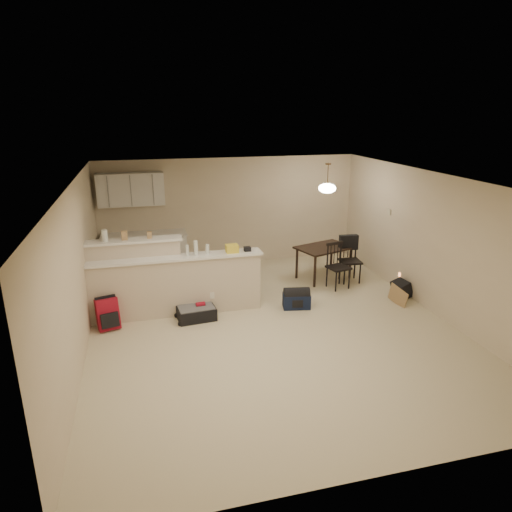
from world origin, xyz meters
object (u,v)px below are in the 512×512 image
object	(u,v)px
dining_table	(324,251)
pendant_lamp	(327,188)
red_backpack	(108,314)
navy_duffel	(296,301)
dining_chair_far	(350,260)
black_daypack	(402,289)
suitcase	(196,313)
dining_chair_near	(339,266)

from	to	relation	value
dining_table	pendant_lamp	bearing A→B (deg)	15.52
red_backpack	dining_table	bearing A→B (deg)	1.93
pendant_lamp	navy_duffel	size ratio (longest dim) A/B	1.24
pendant_lamp	dining_chair_far	size ratio (longest dim) A/B	0.64
pendant_lamp	black_daypack	world-z (taller)	pendant_lamp
dining_chair_far	suitcase	bearing A→B (deg)	-157.52
suitcase	black_daypack	distance (m)	4.06
red_backpack	black_daypack	distance (m)	5.55
dining_chair_near	navy_duffel	bearing A→B (deg)	-160.74
red_backpack	black_daypack	size ratio (longest dim) A/B	1.51
suitcase	red_backpack	world-z (taller)	red_backpack
red_backpack	dining_chair_far	bearing A→B (deg)	-3.19
dining_table	pendant_lamp	world-z (taller)	pendant_lamp
red_backpack	dining_chair_near	bearing A→B (deg)	-5.60
dining_table	dining_chair_near	size ratio (longest dim) A/B	1.41
pendant_lamp	navy_duffel	xyz separation A→B (m)	(-1.09, -1.34, -1.85)
red_backpack	navy_duffel	world-z (taller)	red_backpack
suitcase	black_daypack	world-z (taller)	black_daypack
dining_chair_far	red_backpack	bearing A→B (deg)	-162.67
dining_table	red_backpack	size ratio (longest dim) A/B	2.51
pendant_lamp	suitcase	size ratio (longest dim) A/B	0.95
dining_chair_far	black_daypack	bearing A→B (deg)	-52.12
dining_table	red_backpack	world-z (taller)	dining_table
dining_table	navy_duffel	xyz separation A→B (m)	(-1.09, -1.34, -0.49)
dining_table	black_daypack	world-z (taller)	dining_table
dining_chair_far	red_backpack	xyz separation A→B (m)	(-4.91, -1.01, -0.22)
black_daypack	dining_chair_near	bearing A→B (deg)	49.32
navy_duffel	black_daypack	distance (m)	2.19
pendant_lamp	dining_chair_near	xyz separation A→B (m)	(0.07, -0.60, -1.52)
red_backpack	navy_duffel	size ratio (longest dim) A/B	1.06
dining_chair_far	dining_chair_near	bearing A→B (deg)	-139.20
dining_chair_far	dining_table	bearing A→B (deg)	150.78
dining_chair_far	black_daypack	distance (m)	1.24
dining_chair_far	navy_duffel	world-z (taller)	dining_chair_far
dining_table	navy_duffel	size ratio (longest dim) A/B	2.66
suitcase	navy_duffel	xyz separation A→B (m)	(1.87, 0.02, 0.03)
dining_chair_near	black_daypack	xyz separation A→B (m)	(1.03, -0.74, -0.32)
dining_chair_far	suitcase	xyz separation A→B (m)	(-3.43, -1.04, -0.37)
dining_chair_far	suitcase	size ratio (longest dim) A/B	1.48
dining_chair_near	navy_duffel	size ratio (longest dim) A/B	1.89
suitcase	navy_duffel	world-z (taller)	navy_duffel
dining_table	navy_duffel	bearing A→B (deg)	-147.17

